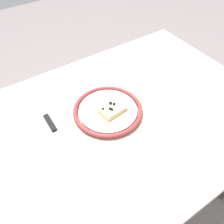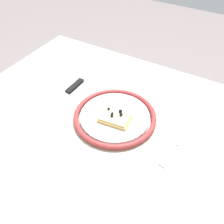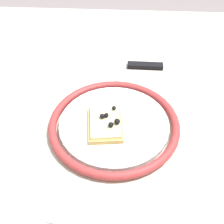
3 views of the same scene
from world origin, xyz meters
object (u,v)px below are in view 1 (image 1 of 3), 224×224
pizza_slice_near (112,110)px  knife (54,129)px  dining_table (124,127)px  fork (150,91)px  plate (108,110)px

pizza_slice_near → knife: size_ratio=0.43×
dining_table → pizza_slice_near: (0.04, -0.03, 0.10)m
fork → plate: bearing=0.2°
dining_table → pizza_slice_near: bearing=-36.8°
dining_table → knife: size_ratio=4.75×
plate → pizza_slice_near: (-0.01, 0.02, 0.01)m
dining_table → fork: size_ratio=5.66×
pizza_slice_near → knife: bearing=-13.4°
plate → pizza_slice_near: bearing=120.4°
fork → dining_table: bearing=15.9°
plate → fork: size_ratio=1.33×
plate → fork: 0.21m
dining_table → pizza_slice_near: pizza_slice_near is taller
plate → knife: 0.21m
pizza_slice_near → fork: pizza_slice_near is taller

